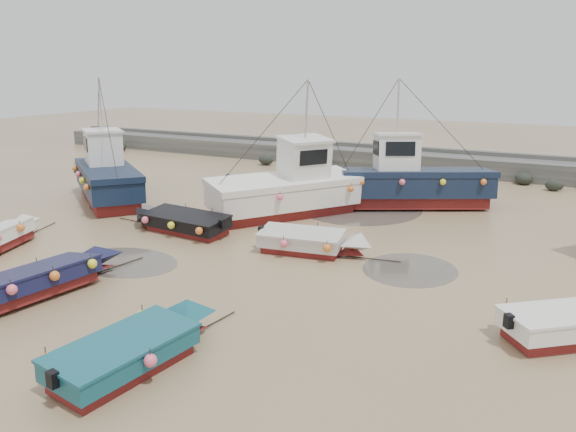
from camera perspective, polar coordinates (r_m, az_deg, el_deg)
name	(u,v)px	position (r m, az deg, el deg)	size (l,w,h in m)	color
ground	(217,270)	(19.53, -7.22, -5.43)	(120.00, 120.00, 0.00)	tan
seawall	(404,161)	(38.90, 11.66, 5.52)	(60.00, 4.92, 1.50)	#64635F
puddle_a	(125,262)	(20.95, -16.25, -4.49)	(4.13, 4.13, 0.01)	#514A42
puddle_b	(410,269)	(19.85, 12.28, -5.31)	(3.21, 3.21, 0.01)	#514A42
puddle_c	(123,208)	(28.84, -16.37, 0.75)	(3.89, 3.89, 0.01)	#514A42
puddle_d	(361,209)	(27.83, 7.47, 0.74)	(5.87, 5.87, 0.01)	#514A42
dinghy_0	(1,235)	(24.08, -27.11, -1.69)	(2.52, 5.61, 1.43)	maroon
dinghy_1	(39,277)	(18.81, -23.94, -5.70)	(2.76, 6.54, 1.43)	maroon
dinghy_2	(135,345)	(13.72, -15.24, -12.48)	(2.24, 5.70, 1.43)	maroon
dinghy_4	(180,219)	(24.06, -10.89, -0.32)	(6.19, 2.21, 1.43)	maroon
dinghy_5	(311,239)	(20.87, 2.35, -2.36)	(5.35, 2.06, 1.43)	maroon
cabin_boat_0	(106,175)	(30.71, -18.05, 4.01)	(8.82, 7.02, 6.22)	maroon
cabin_boat_1	(295,187)	(26.24, 0.73, 2.98)	(6.77, 9.16, 6.22)	maroon
cabin_boat_2	(403,181)	(28.33, 11.63, 3.55)	(9.93, 6.39, 6.22)	maroon
person	(229,208)	(27.97, -6.05, 0.84)	(0.62, 0.41, 1.71)	#192135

